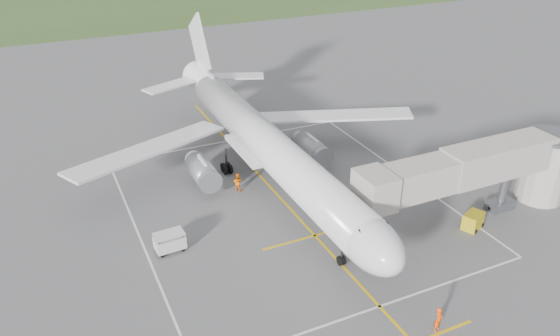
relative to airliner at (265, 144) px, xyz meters
name	(u,v)px	position (x,y,z in m)	size (l,w,h in m)	color
ground	(269,185)	(0.00, -0.75, -4.39)	(700.00, 700.00, 0.00)	#535255
apron_markings	(294,212)	(0.00, -6.57, -4.38)	(28.20, 60.00, 0.01)	gold
airliner	(265,144)	(0.00, 0.00, 0.00)	(38.93, 46.75, 13.52)	silver
jet_bridge	(490,169)	(15.72, -14.25, 0.35)	(23.40, 5.00, 7.20)	gray
gpu_unit	(473,221)	(13.39, -15.63, -3.66)	(2.32, 1.98, 1.48)	#B3A216
baggage_cart	(170,242)	(-12.07, -7.56, -3.51)	(2.56, 1.62, 1.72)	silver
ramp_worker_nose	(439,319)	(2.23, -24.41, -3.42)	(0.71, 0.46, 1.94)	#FF4B08
ramp_worker_wing	(237,182)	(-3.24, -0.39, -3.45)	(0.92, 0.71, 1.88)	orange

